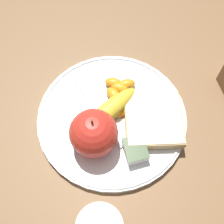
{
  "coord_description": "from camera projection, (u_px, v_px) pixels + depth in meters",
  "views": [
    {
      "loc": [
        0.24,
        -0.07,
        0.53
      ],
      "look_at": [
        0.0,
        0.0,
        0.03
      ],
      "focal_mm": 50.0,
      "sensor_mm": 36.0,
      "label": 1
    }
  ],
  "objects": [
    {
      "name": "fork",
      "position": [
        103.0,
        115.0,
        0.58
      ],
      "size": [
        0.17,
        0.08,
        0.0
      ],
      "rotation": [
        0.0,
        0.0,
        12.9
      ],
      "color": "silver",
      "rests_on": "plate"
    },
    {
      "name": "ground_plane",
      "position": [
        112.0,
        120.0,
        0.59
      ],
      "size": [
        3.0,
        3.0,
        0.0
      ],
      "primitive_type": "plane",
      "color": "brown"
    },
    {
      "name": "apple",
      "position": [
        94.0,
        133.0,
        0.52
      ],
      "size": [
        0.08,
        0.08,
        0.09
      ],
      "color": "red",
      "rests_on": "plate"
    },
    {
      "name": "banana",
      "position": [
        104.0,
        116.0,
        0.56
      ],
      "size": [
        0.1,
        0.15,
        0.03
      ],
      "color": "yellow",
      "rests_on": "plate"
    },
    {
      "name": "orange_segment_0",
      "position": [
        117.0,
        112.0,
        0.57
      ],
      "size": [
        0.02,
        0.03,
        0.01
      ],
      "color": "orange",
      "rests_on": "plate"
    },
    {
      "name": "orange_segment_5",
      "position": [
        127.0,
        84.0,
        0.6
      ],
      "size": [
        0.02,
        0.03,
        0.02
      ],
      "color": "orange",
      "rests_on": "plate"
    },
    {
      "name": "jam_packet",
      "position": [
        135.0,
        150.0,
        0.54
      ],
      "size": [
        0.05,
        0.04,
        0.02
      ],
      "color": "white",
      "rests_on": "plate"
    },
    {
      "name": "orange_segment_1",
      "position": [
        128.0,
        108.0,
        0.57
      ],
      "size": [
        0.03,
        0.03,
        0.02
      ],
      "color": "orange",
      "rests_on": "plate"
    },
    {
      "name": "orange_segment_3",
      "position": [
        119.0,
        88.0,
        0.59
      ],
      "size": [
        0.04,
        0.04,
        0.02
      ],
      "color": "orange",
      "rests_on": "plate"
    },
    {
      "name": "orange_segment_4",
      "position": [
        113.0,
        95.0,
        0.59
      ],
      "size": [
        0.04,
        0.03,
        0.02
      ],
      "color": "orange",
      "rests_on": "plate"
    },
    {
      "name": "orange_segment_2",
      "position": [
        114.0,
        83.0,
        0.6
      ],
      "size": [
        0.03,
        0.04,
        0.02
      ],
      "color": "orange",
      "rests_on": "plate"
    },
    {
      "name": "plate",
      "position": [
        112.0,
        118.0,
        0.58
      ],
      "size": [
        0.28,
        0.28,
        0.01
      ],
      "color": "silver",
      "rests_on": "ground_plane"
    },
    {
      "name": "bread_slice",
      "position": [
        153.0,
        120.0,
        0.56
      ],
      "size": [
        0.13,
        0.12,
        0.02
      ],
      "color": "tan",
      "rests_on": "plate"
    }
  ]
}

